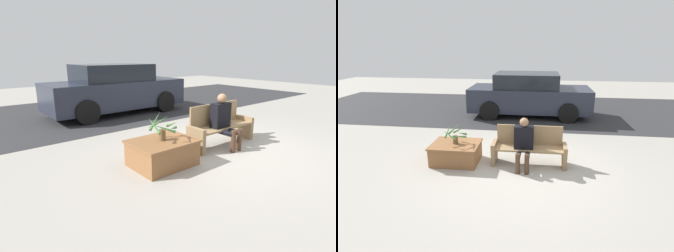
{
  "view_description": "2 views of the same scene",
  "coord_description": "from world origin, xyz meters",
  "views": [
    {
      "loc": [
        -4.32,
        -3.35,
        1.93
      ],
      "look_at": [
        -1.04,
        0.63,
        0.54
      ],
      "focal_mm": 28.0,
      "sensor_mm": 36.0,
      "label": 1
    },
    {
      "loc": [
        0.33,
        -5.47,
        2.76
      ],
      "look_at": [
        -0.4,
        0.32,
        0.9
      ],
      "focal_mm": 28.0,
      "sensor_mm": 36.0,
      "label": 2
    }
  ],
  "objects": [
    {
      "name": "person_seated",
      "position": [
        0.03,
        0.08,
        0.63
      ],
      "size": [
        0.44,
        0.61,
        1.16
      ],
      "color": "black",
      "rests_on": "ground_plane"
    },
    {
      "name": "parked_car",
      "position": [
        -0.05,
        4.65,
        0.82
      ],
      "size": [
        4.6,
        1.98,
        1.66
      ],
      "color": "#232838",
      "rests_on": "ground_plane"
    },
    {
      "name": "potted_plant",
      "position": [
        -1.58,
        0.13,
        0.7
      ],
      "size": [
        0.57,
        0.56,
        0.48
      ],
      "color": "brown",
      "rests_on": "planter_box"
    },
    {
      "name": "ground_plane",
      "position": [
        0.0,
        0.0,
        0.0
      ],
      "size": [
        30.0,
        30.0,
        0.0
      ],
      "primitive_type": "plane",
      "color": "#9E998E"
    },
    {
      "name": "bench",
      "position": [
        0.16,
        0.27,
        0.42
      ],
      "size": [
        1.73,
        0.48,
        0.9
      ],
      "color": "#8C704C",
      "rests_on": "ground_plane"
    },
    {
      "name": "road_surface",
      "position": [
        0.0,
        5.58,
        0.0
      ],
      "size": [
        20.0,
        6.0,
        0.01
      ],
      "primitive_type": "cube",
      "color": "#2D2D30",
      "rests_on": "ground_plane"
    },
    {
      "name": "planter_box",
      "position": [
        -1.58,
        0.14,
        0.25
      ],
      "size": [
        1.13,
        0.89,
        0.47
      ],
      "color": "brown",
      "rests_on": "ground_plane"
    }
  ]
}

